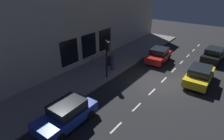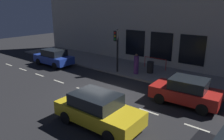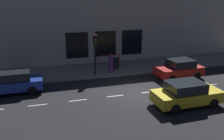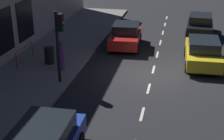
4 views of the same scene
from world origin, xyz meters
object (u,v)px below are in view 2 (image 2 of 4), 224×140
Objects in this scene: parked_car_2 at (186,91)px; parked_car_3 at (98,110)px; pedestrian_0 at (136,65)px; trash_bin at (150,67)px; traffic_light at (117,44)px; parked_car_0 at (54,57)px.

parked_car_2 is 0.91× the size of parked_car_3.
pedestrian_0 is 1.76× the size of trash_bin.
traffic_light reaches higher than parked_car_2.
pedestrian_0 reaches higher than parked_car_2.
parked_car_3 is at bearing -167.31° from trash_bin.
parked_car_0 is at bearing 104.71° from traffic_light.
parked_car_0 is 2.40× the size of pedestrian_0.
traffic_light is 8.46m from parked_car_3.
parked_car_0 is at bearing 33.68° from pedestrian_0.
traffic_light is at bearing 124.07° from trash_bin.
pedestrian_0 reaches higher than parked_car_0.
parked_car_3 is at bearing 127.14° from pedestrian_0.
parked_car_2 is at bearing -130.10° from trash_bin.
parked_car_2 is at bearing 152.37° from parked_car_3.
traffic_light is 2.12× the size of pedestrian_0.
parked_car_3 is 8.16m from pedestrian_0.
parked_car_3 is 2.58× the size of pedestrian_0.
parked_car_0 reaches higher than trash_bin.
pedestrian_0 is 1.28m from trash_bin.
pedestrian_0 is at bearing 140.89° from trash_bin.
pedestrian_0 is (2.29, -7.93, 0.13)m from parked_car_0.
trash_bin is at bearing -111.55° from pedestrian_0.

